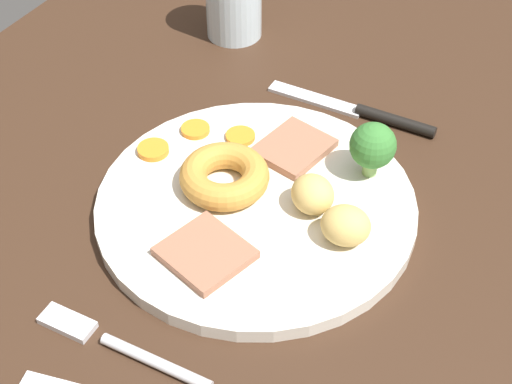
# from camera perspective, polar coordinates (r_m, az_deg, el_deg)

# --- Properties ---
(dining_table) EXTENTS (1.20, 0.84, 0.04)m
(dining_table) POSITION_cam_1_polar(r_m,az_deg,el_deg) (0.73, 1.46, -1.23)
(dining_table) COLOR #382316
(dining_table) RESTS_ON ground
(dinner_plate) EXTENTS (0.29, 0.29, 0.01)m
(dinner_plate) POSITION_cam_1_polar(r_m,az_deg,el_deg) (0.69, -0.00, -1.02)
(dinner_plate) COLOR silver
(dinner_plate) RESTS_ON dining_table
(meat_slice_main) EXTENTS (0.08, 0.08, 0.01)m
(meat_slice_main) POSITION_cam_1_polar(r_m,az_deg,el_deg) (0.64, -3.80, -4.55)
(meat_slice_main) COLOR #9E664C
(meat_slice_main) RESTS_ON dinner_plate
(meat_slice_under) EXTENTS (0.08, 0.07, 0.01)m
(meat_slice_under) POSITION_cam_1_polar(r_m,az_deg,el_deg) (0.74, 2.83, 3.32)
(meat_slice_under) COLOR #9E664C
(meat_slice_under) RESTS_ON dinner_plate
(yorkshire_pudding) EXTENTS (0.08, 0.08, 0.03)m
(yorkshire_pudding) POSITION_cam_1_polar(r_m,az_deg,el_deg) (0.69, -2.37, 1.21)
(yorkshire_pudding) COLOR #C68938
(yorkshire_pudding) RESTS_ON dinner_plate
(roast_potato_left) EXTENTS (0.05, 0.05, 0.03)m
(roast_potato_left) POSITION_cam_1_polar(r_m,az_deg,el_deg) (0.67, 4.24, -0.16)
(roast_potato_left) COLOR #D8B260
(roast_potato_left) RESTS_ON dinner_plate
(roast_potato_right) EXTENTS (0.05, 0.05, 0.03)m
(roast_potato_right) POSITION_cam_1_polar(r_m,az_deg,el_deg) (0.65, 6.70, -2.49)
(roast_potato_right) COLOR #D8B260
(roast_potato_right) RESTS_ON dinner_plate
(carrot_coin_front) EXTENTS (0.03, 0.03, 0.00)m
(carrot_coin_front) POSITION_cam_1_polar(r_m,az_deg,el_deg) (0.76, -4.54, 4.67)
(carrot_coin_front) COLOR orange
(carrot_coin_front) RESTS_ON dinner_plate
(carrot_coin_back) EXTENTS (0.03, 0.03, 0.01)m
(carrot_coin_back) POSITION_cam_1_polar(r_m,az_deg,el_deg) (0.74, -7.67, 3.14)
(carrot_coin_back) COLOR orange
(carrot_coin_back) RESTS_ON dinner_plate
(carrot_coin_side) EXTENTS (0.03, 0.03, 0.00)m
(carrot_coin_side) POSITION_cam_1_polar(r_m,az_deg,el_deg) (0.75, -1.17, 4.18)
(carrot_coin_side) COLOR orange
(carrot_coin_side) RESTS_ON dinner_plate
(broccoli_floret) EXTENTS (0.04, 0.04, 0.06)m
(broccoli_floret) POSITION_cam_1_polar(r_m,az_deg,el_deg) (0.70, 8.70, 3.39)
(broccoli_floret) COLOR #8CB766
(broccoli_floret) RESTS_ON dinner_plate
(fork) EXTENTS (0.02, 0.15, 0.01)m
(fork) POSITION_cam_1_polar(r_m,az_deg,el_deg) (0.61, -10.22, -11.18)
(fork) COLOR silver
(fork) RESTS_ON dining_table
(knife) EXTENTS (0.02, 0.19, 0.01)m
(knife) POSITION_cam_1_polar(r_m,az_deg,el_deg) (0.81, 8.13, 5.88)
(knife) COLOR black
(knife) RESTS_ON dining_table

